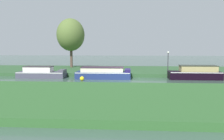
# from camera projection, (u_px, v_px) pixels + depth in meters

# --- Properties ---
(ground_plane) EXTENTS (120.00, 120.00, 0.00)m
(ground_plane) POSITION_uv_depth(u_px,v_px,m) (125.00, 80.00, 23.41)
(ground_plane) COLOR #3B5548
(riverbank_far) EXTENTS (72.00, 10.00, 0.40)m
(riverbank_far) POSITION_uv_depth(u_px,v_px,m) (126.00, 71.00, 30.34)
(riverbank_far) COLOR #2E532E
(riverbank_far) RESTS_ON ground_plane
(riverbank_near) EXTENTS (72.00, 10.00, 0.40)m
(riverbank_near) POSITION_uv_depth(u_px,v_px,m) (123.00, 98.00, 14.47)
(riverbank_near) COLOR #2D5C2B
(riverbank_near) RESTS_ON ground_plane
(navy_barge) EXTENTS (5.81, 2.29, 1.23)m
(navy_barge) POSITION_uv_depth(u_px,v_px,m) (104.00, 73.00, 24.71)
(navy_barge) COLOR navy
(navy_barge) RESTS_ON ground_plane
(black_narrowboat) EXTENTS (5.34, 1.80, 1.46)m
(black_narrowboat) POSITION_uv_depth(u_px,v_px,m) (195.00, 73.00, 24.03)
(black_narrowboat) COLOR black
(black_narrowboat) RESTS_ON ground_plane
(slate_cruiser) EXTENTS (5.19, 1.74, 1.26)m
(slate_cruiser) POSITION_uv_depth(u_px,v_px,m) (41.00, 73.00, 25.19)
(slate_cruiser) COLOR #454456
(slate_cruiser) RESTS_ON ground_plane
(willow_tree_left) EXTENTS (3.89, 4.65, 6.94)m
(willow_tree_left) POSITION_uv_depth(u_px,v_px,m) (71.00, 35.00, 32.48)
(willow_tree_left) COLOR brown
(willow_tree_left) RESTS_ON riverbank_far
(lamp_post) EXTENTS (0.24, 0.24, 2.45)m
(lamp_post) POSITION_uv_depth(u_px,v_px,m) (168.00, 59.00, 26.56)
(lamp_post) COLOR #333338
(lamp_post) RESTS_ON riverbank_far
(mooring_post_near) EXTENTS (0.15, 0.15, 0.55)m
(mooring_post_near) POSITION_uv_depth(u_px,v_px,m) (83.00, 71.00, 26.09)
(mooring_post_near) COLOR #4A391F
(mooring_post_near) RESTS_ON riverbank_far
(channel_buoy) EXTENTS (0.44, 0.44, 0.44)m
(channel_buoy) POSITION_uv_depth(u_px,v_px,m) (82.00, 79.00, 22.96)
(channel_buoy) COLOR yellow
(channel_buoy) RESTS_ON ground_plane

